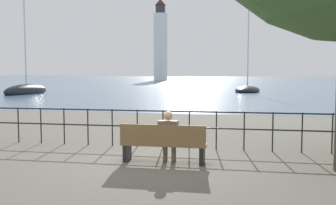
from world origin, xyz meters
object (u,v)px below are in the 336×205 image
object	(u,v)px
sailboat_2	(26,91)
harbor_lighthouse	(160,43)
park_bench	(163,144)
seated_person_left	(168,134)
sailboat_1	(247,90)

from	to	relation	value
sailboat_2	harbor_lighthouse	distance (m)	81.98
park_bench	seated_person_left	size ratio (longest dim) A/B	1.65
park_bench	harbor_lighthouse	distance (m)	110.64
seated_person_left	harbor_lighthouse	world-z (taller)	harbor_lighthouse
sailboat_2	park_bench	bearing A→B (deg)	-49.90
seated_person_left	sailboat_1	size ratio (longest dim) A/B	0.13
park_bench	seated_person_left	distance (m)	0.25
park_bench	sailboat_1	bearing A→B (deg)	85.62
seated_person_left	sailboat_2	bearing A→B (deg)	126.72
park_bench	sailboat_1	xyz separation A→B (m)	(2.67, 34.87, -0.18)
park_bench	harbor_lighthouse	bearing A→B (deg)	101.87
park_bench	sailboat_1	size ratio (longest dim) A/B	0.21
park_bench	sailboat_2	xyz separation A→B (m)	(-19.67, 26.58, -0.09)
sailboat_1	harbor_lighthouse	distance (m)	77.96
sailboat_1	seated_person_left	bearing A→B (deg)	-81.69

